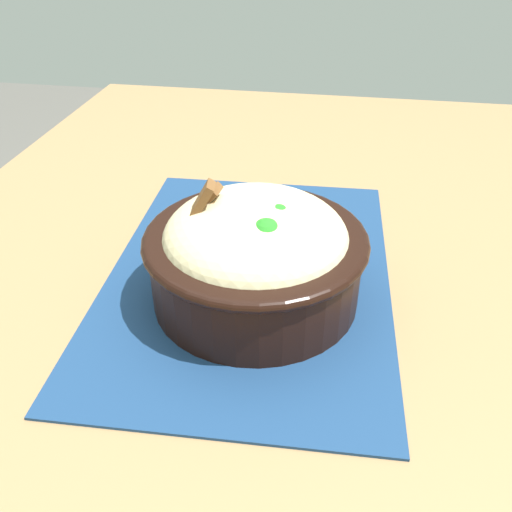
{
  "coord_description": "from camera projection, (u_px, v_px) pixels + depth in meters",
  "views": [
    {
      "loc": [
        -0.46,
        -0.08,
        1.12
      ],
      "look_at": [
        -0.01,
        -0.0,
        0.82
      ],
      "focal_mm": 38.97,
      "sensor_mm": 36.0,
      "label": 1
    }
  ],
  "objects": [
    {
      "name": "fork",
      "position": [
        286.0,
        222.0,
        0.7
      ],
      "size": [
        0.02,
        0.13,
        0.0
      ],
      "color": "#B9B9B9",
      "rests_on": "placemat"
    },
    {
      "name": "bowl",
      "position": [
        256.0,
        252.0,
        0.54
      ],
      "size": [
        0.25,
        0.25,
        0.13
      ],
      "color": "black",
      "rests_on": "placemat"
    },
    {
      "name": "placemat",
      "position": [
        249.0,
        274.0,
        0.61
      ],
      "size": [
        0.45,
        0.32,
        0.0
      ],
      "primitive_type": "cube",
      "rotation": [
        0.0,
        0.0,
        0.04
      ],
      "color": "navy",
      "rests_on": "table"
    },
    {
      "name": "table",
      "position": [
        257.0,
        340.0,
        0.62
      ],
      "size": [
        1.35,
        0.87,
        0.76
      ],
      "color": "#99754C",
      "rests_on": "ground_plane"
    }
  ]
}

